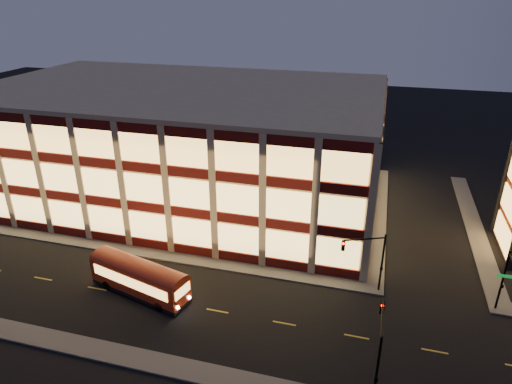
% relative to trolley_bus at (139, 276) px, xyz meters
% --- Properties ---
extents(ground, '(200.00, 200.00, 0.00)m').
position_rel_trolley_bus_xyz_m(ground, '(-2.33, 5.48, -1.87)').
color(ground, black).
rests_on(ground, ground).
extents(sidewalk_office_south, '(54.00, 2.00, 0.15)m').
position_rel_trolley_bus_xyz_m(sidewalk_office_south, '(-5.33, 6.48, -1.79)').
color(sidewalk_office_south, '#514F4C').
rests_on(sidewalk_office_south, ground).
extents(sidewalk_office_east, '(2.00, 30.00, 0.15)m').
position_rel_trolley_bus_xyz_m(sidewalk_office_east, '(20.67, 22.48, -1.79)').
color(sidewalk_office_east, '#514F4C').
rests_on(sidewalk_office_east, ground).
extents(sidewalk_tower_west, '(2.00, 30.00, 0.15)m').
position_rel_trolley_bus_xyz_m(sidewalk_tower_west, '(31.67, 22.48, -1.79)').
color(sidewalk_tower_west, '#514F4C').
rests_on(sidewalk_tower_west, ground).
extents(sidewalk_near, '(100.00, 2.00, 0.15)m').
position_rel_trolley_bus_xyz_m(sidewalk_near, '(-2.33, -7.52, -1.79)').
color(sidewalk_near, '#514F4C').
rests_on(sidewalk_near, ground).
extents(office_building, '(50.45, 30.45, 14.50)m').
position_rel_trolley_bus_xyz_m(office_building, '(-5.24, 22.39, 5.38)').
color(office_building, tan).
rests_on(office_building, ground).
extents(traffic_signal_far, '(3.79, 1.87, 6.00)m').
position_rel_trolley_bus_xyz_m(traffic_signal_far, '(19.88, 5.71, 2.24)').
color(traffic_signal_far, black).
rests_on(traffic_signal_far, ground).
extents(traffic_signal_right, '(1.20, 4.37, 6.00)m').
position_rel_trolley_bus_xyz_m(traffic_signal_right, '(31.17, 4.85, 2.23)').
color(traffic_signal_right, black).
rests_on(traffic_signal_right, ground).
extents(traffic_signal_near, '(0.32, 4.45, 6.00)m').
position_rel_trolley_bus_xyz_m(traffic_signal_near, '(21.17, -5.55, 2.26)').
color(traffic_signal_near, black).
rests_on(traffic_signal_near, ground).
extents(trolley_bus, '(10.26, 4.92, 3.37)m').
position_rel_trolley_bus_xyz_m(trolley_bus, '(0.00, 0.00, 0.00)').
color(trolley_bus, '#971E08').
rests_on(trolley_bus, ground).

